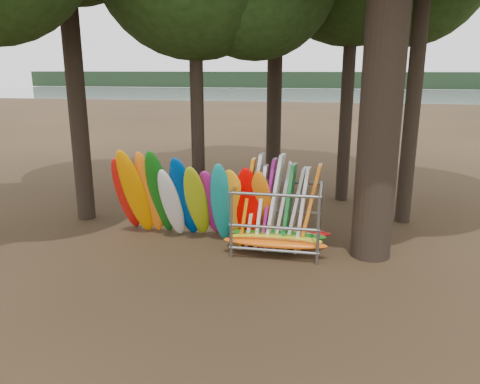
# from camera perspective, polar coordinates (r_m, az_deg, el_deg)

# --- Properties ---
(ground) EXTENTS (120.00, 120.00, 0.00)m
(ground) POSITION_cam_1_polar(r_m,az_deg,el_deg) (13.30, -1.88, -7.45)
(ground) COLOR #47331E
(ground) RESTS_ON ground
(lake) EXTENTS (160.00, 160.00, 0.00)m
(lake) POSITION_cam_1_polar(r_m,az_deg,el_deg) (72.20, 9.07, 10.75)
(lake) COLOR gray
(lake) RESTS_ON ground
(far_shore) EXTENTS (160.00, 4.00, 4.00)m
(far_shore) POSITION_cam_1_polar(r_m,az_deg,el_deg) (122.04, 10.12, 13.29)
(far_shore) COLOR black
(far_shore) RESTS_ON ground
(kayak_row) EXTENTS (4.93, 2.13, 3.04)m
(kayak_row) POSITION_cam_1_polar(r_m,az_deg,el_deg) (13.83, -6.50, -0.96)
(kayak_row) COLOR red
(kayak_row) RESTS_ON ground
(storage_rack) EXTENTS (3.04, 1.53, 2.79)m
(storage_rack) POSITION_cam_1_polar(r_m,az_deg,el_deg) (13.23, 4.56, -3.39)
(storage_rack) COLOR slate
(storage_rack) RESTS_ON ground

